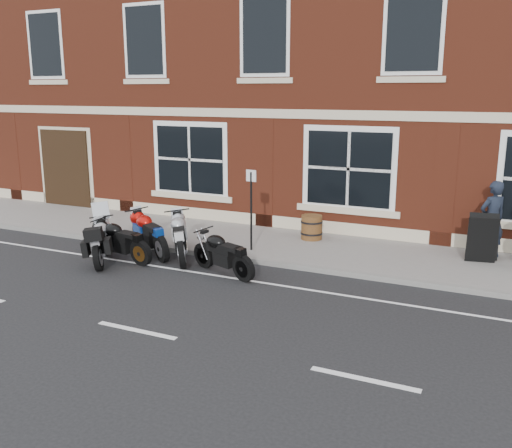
{
  "coord_description": "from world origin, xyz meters",
  "views": [
    {
      "loc": [
        5.77,
        -10.39,
        4.05
      ],
      "look_at": [
        0.11,
        1.6,
        0.92
      ],
      "focal_mm": 40.0,
      "sensor_mm": 36.0,
      "label": 1
    }
  ],
  "objects_px": {
    "pedestrian_left": "(492,219)",
    "moto_sport_silver": "(182,235)",
    "moto_naked_black": "(223,252)",
    "moto_sport_black": "(120,239)",
    "parking_sign": "(251,204)",
    "a_board_sign": "(483,238)",
    "moto_sport_red": "(150,232)",
    "barrel_planter": "(312,227)",
    "moto_touring_silver": "(103,239)"
  },
  "relations": [
    {
      "from": "moto_sport_red",
      "to": "pedestrian_left",
      "type": "height_order",
      "value": "pedestrian_left"
    },
    {
      "from": "moto_sport_red",
      "to": "moto_sport_black",
      "type": "bearing_deg",
      "value": -170.65
    },
    {
      "from": "moto_sport_black",
      "to": "barrel_planter",
      "type": "height_order",
      "value": "moto_sport_black"
    },
    {
      "from": "pedestrian_left",
      "to": "a_board_sign",
      "type": "height_order",
      "value": "pedestrian_left"
    },
    {
      "from": "pedestrian_left",
      "to": "moto_sport_silver",
      "type": "bearing_deg",
      "value": -19.24
    },
    {
      "from": "moto_sport_silver",
      "to": "parking_sign",
      "type": "bearing_deg",
      "value": 3.1
    },
    {
      "from": "moto_sport_black",
      "to": "parking_sign",
      "type": "height_order",
      "value": "parking_sign"
    },
    {
      "from": "pedestrian_left",
      "to": "a_board_sign",
      "type": "xyz_separation_m",
      "value": [
        -0.14,
        -0.45,
        -0.37
      ]
    },
    {
      "from": "moto_sport_red",
      "to": "barrel_planter",
      "type": "xyz_separation_m",
      "value": [
        3.33,
        2.68,
        -0.12
      ]
    },
    {
      "from": "moto_sport_black",
      "to": "a_board_sign",
      "type": "xyz_separation_m",
      "value": [
        7.97,
        3.21,
        0.15
      ]
    },
    {
      "from": "moto_sport_red",
      "to": "a_board_sign",
      "type": "xyz_separation_m",
      "value": [
        7.63,
        2.45,
        0.11
      ]
    },
    {
      "from": "moto_touring_silver",
      "to": "parking_sign",
      "type": "distance_m",
      "value": 3.68
    },
    {
      "from": "parking_sign",
      "to": "moto_touring_silver",
      "type": "bearing_deg",
      "value": -136.56
    },
    {
      "from": "moto_sport_silver",
      "to": "pedestrian_left",
      "type": "height_order",
      "value": "pedestrian_left"
    },
    {
      "from": "moto_sport_black",
      "to": "barrel_planter",
      "type": "xyz_separation_m",
      "value": [
        3.67,
        3.45,
        -0.08
      ]
    },
    {
      "from": "a_board_sign",
      "to": "barrel_planter",
      "type": "bearing_deg",
      "value": 165.7
    },
    {
      "from": "a_board_sign",
      "to": "parking_sign",
      "type": "height_order",
      "value": "parking_sign"
    },
    {
      "from": "barrel_planter",
      "to": "moto_touring_silver",
      "type": "bearing_deg",
      "value": -137.29
    },
    {
      "from": "moto_sport_red",
      "to": "moto_sport_black",
      "type": "relative_size",
      "value": 0.94
    },
    {
      "from": "barrel_planter",
      "to": "moto_sport_black",
      "type": "bearing_deg",
      "value": -136.81
    },
    {
      "from": "barrel_planter",
      "to": "moto_sport_red",
      "type": "bearing_deg",
      "value": -141.13
    },
    {
      "from": "moto_sport_red",
      "to": "barrel_planter",
      "type": "bearing_deg",
      "value": -17.68
    },
    {
      "from": "moto_sport_red",
      "to": "moto_sport_black",
      "type": "distance_m",
      "value": 0.84
    },
    {
      "from": "pedestrian_left",
      "to": "a_board_sign",
      "type": "relative_size",
      "value": 1.67
    },
    {
      "from": "moto_sport_silver",
      "to": "barrel_planter",
      "type": "relative_size",
      "value": 2.97
    },
    {
      "from": "moto_sport_black",
      "to": "moto_sport_silver",
      "type": "relative_size",
      "value": 1.04
    },
    {
      "from": "moto_naked_black",
      "to": "pedestrian_left",
      "type": "height_order",
      "value": "pedestrian_left"
    },
    {
      "from": "moto_sport_red",
      "to": "a_board_sign",
      "type": "distance_m",
      "value": 8.02
    },
    {
      "from": "parking_sign",
      "to": "barrel_planter",
      "type": "bearing_deg",
      "value": 67.56
    },
    {
      "from": "a_board_sign",
      "to": "parking_sign",
      "type": "bearing_deg",
      "value": -176.31
    },
    {
      "from": "parking_sign",
      "to": "moto_naked_black",
      "type": "bearing_deg",
      "value": -77.48
    },
    {
      "from": "moto_naked_black",
      "to": "moto_sport_black",
      "type": "bearing_deg",
      "value": 113.99
    },
    {
      "from": "moto_sport_black",
      "to": "barrel_planter",
      "type": "distance_m",
      "value": 5.04
    },
    {
      "from": "moto_sport_silver",
      "to": "a_board_sign",
      "type": "height_order",
      "value": "a_board_sign"
    },
    {
      "from": "moto_sport_black",
      "to": "moto_naked_black",
      "type": "height_order",
      "value": "moto_sport_black"
    },
    {
      "from": "moto_sport_silver",
      "to": "pedestrian_left",
      "type": "xyz_separation_m",
      "value": [
        6.84,
        2.89,
        0.47
      ]
    },
    {
      "from": "moto_sport_red",
      "to": "moto_naked_black",
      "type": "xyz_separation_m",
      "value": [
        2.42,
        -0.64,
        -0.06
      ]
    },
    {
      "from": "moto_sport_silver",
      "to": "barrel_planter",
      "type": "xyz_separation_m",
      "value": [
        2.39,
        2.67,
        -0.13
      ]
    },
    {
      "from": "moto_touring_silver",
      "to": "parking_sign",
      "type": "xyz_separation_m",
      "value": [
        2.97,
        2.03,
        0.74
      ]
    },
    {
      "from": "moto_sport_black",
      "to": "barrel_planter",
      "type": "relative_size",
      "value": 3.08
    },
    {
      "from": "moto_naked_black",
      "to": "parking_sign",
      "type": "relative_size",
      "value": 0.93
    },
    {
      "from": "moto_sport_black",
      "to": "parking_sign",
      "type": "xyz_separation_m",
      "value": [
        2.66,
        1.8,
        0.77
      ]
    },
    {
      "from": "moto_sport_black",
      "to": "moto_touring_silver",
      "type": "bearing_deg",
      "value": 136.96
    },
    {
      "from": "moto_sport_red",
      "to": "a_board_sign",
      "type": "relative_size",
      "value": 1.71
    },
    {
      "from": "moto_sport_silver",
      "to": "moto_naked_black",
      "type": "height_order",
      "value": "moto_sport_silver"
    },
    {
      "from": "moto_sport_red",
      "to": "parking_sign",
      "type": "xyz_separation_m",
      "value": [
        2.32,
        1.04,
        0.72
      ]
    },
    {
      "from": "moto_sport_silver",
      "to": "a_board_sign",
      "type": "xyz_separation_m",
      "value": [
        6.69,
        2.44,
        0.1
      ]
    },
    {
      "from": "moto_naked_black",
      "to": "a_board_sign",
      "type": "height_order",
      "value": "a_board_sign"
    },
    {
      "from": "moto_touring_silver",
      "to": "moto_sport_black",
      "type": "height_order",
      "value": "moto_touring_silver"
    },
    {
      "from": "moto_sport_black",
      "to": "parking_sign",
      "type": "bearing_deg",
      "value": -45.38
    }
  ]
}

